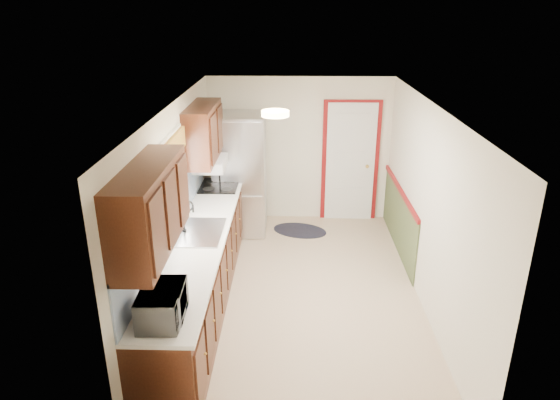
{
  "coord_description": "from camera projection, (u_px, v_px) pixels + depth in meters",
  "views": [
    {
      "loc": [
        -0.11,
        -5.51,
        3.45
      ],
      "look_at": [
        -0.26,
        0.34,
        1.15
      ],
      "focal_mm": 32.0,
      "sensor_mm": 36.0,
      "label": 1
    }
  ],
  "objects": [
    {
      "name": "microwave",
      "position": [
        162.0,
        302.0,
        4.19
      ],
      "size": [
        0.31,
        0.54,
        0.36
      ],
      "primitive_type": "imported",
      "rotation": [
        0.0,
        0.0,
        1.61
      ],
      "color": "white",
      "rests_on": "kitchen_run"
    },
    {
      "name": "back_wall_trim",
      "position": [
        360.0,
        174.0,
        8.09
      ],
      "size": [
        1.12,
        2.3,
        2.08
      ],
      "color": "maroon",
      "rests_on": "ground"
    },
    {
      "name": "refrigerator",
      "position": [
        240.0,
        174.0,
        7.86
      ],
      "size": [
        0.8,
        0.8,
        1.91
      ],
      "rotation": [
        0.0,
        0.0,
        0.01
      ],
      "color": "#B7B7BC",
      "rests_on": "ground"
    },
    {
      "name": "room_shell",
      "position": [
        301.0,
        207.0,
        5.95
      ],
      "size": [
        3.2,
        5.2,
        2.52
      ],
      "color": "tan",
      "rests_on": "ground"
    },
    {
      "name": "ceiling_fixture",
      "position": [
        275.0,
        113.0,
        5.34
      ],
      "size": [
        0.3,
        0.3,
        0.06
      ],
      "primitive_type": "cylinder",
      "color": "#FFD88C",
      "rests_on": "room_shell"
    },
    {
      "name": "rug",
      "position": [
        300.0,
        230.0,
        8.15
      ],
      "size": [
        1.01,
        0.8,
        0.01
      ],
      "primitive_type": "ellipsoid",
      "rotation": [
        0.0,
        0.0,
        -0.3
      ],
      "color": "black",
      "rests_on": "ground"
    },
    {
      "name": "cooktop",
      "position": [
        219.0,
        186.0,
        7.37
      ],
      "size": [
        0.55,
        0.66,
        0.02
      ],
      "primitive_type": "cube",
      "color": "black",
      "rests_on": "kitchen_run"
    },
    {
      "name": "kitchen_run",
      "position": [
        196.0,
        246.0,
        5.85
      ],
      "size": [
        0.63,
        4.0,
        2.2
      ],
      "color": "#39180D",
      "rests_on": "ground"
    }
  ]
}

